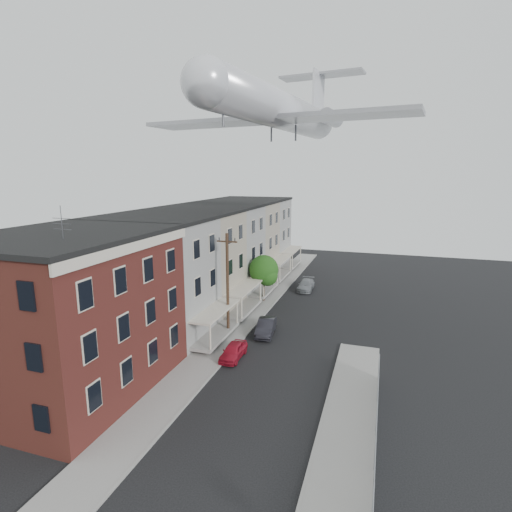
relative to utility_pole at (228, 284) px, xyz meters
The scene contains 17 objects.
sidewalk_left 7.57m from the utility_pole, 89.05° to the left, with size 3.00×62.00×0.12m, color gray.
sidewalk_right 16.99m from the utility_pole, 47.23° to the right, with size 3.00×26.00×0.12m, color gray.
curb_left 7.72m from the utility_pole, 75.52° to the left, with size 0.15×62.00×0.14m, color gray.
curb_right 16.07m from the utility_pole, 51.19° to the right, with size 0.15×26.00×0.14m, color gray.
corner_building 12.73m from the utility_pole, 120.17° to the right, with size 10.31×12.30×12.15m.
row_house_a 6.55m from the utility_pole, 166.73° to the right, with size 11.98×7.00×10.30m.
row_house_b 8.42m from the utility_pole, 139.15° to the left, with size 11.98×7.00×10.30m.
row_house_c 14.03m from the utility_pole, 116.97° to the left, with size 11.98×7.00×10.30m.
row_house_d 20.52m from the utility_pole, 108.07° to the left, with size 11.98×7.00×10.30m.
row_house_e 27.26m from the utility_pole, 103.50° to the left, with size 11.98×7.00×10.30m.
chainlink_fence 18.47m from the utility_pole, 45.90° to the right, with size 0.06×18.06×1.90m.
utility_pole is the anchor object (origin of this frame).
street_tree 10.00m from the utility_pole, 88.11° to the left, with size 3.22×3.20×5.20m.
car_near 6.03m from the utility_pole, 63.17° to the right, with size 1.38×3.44×1.17m, color #AF162A.
car_mid 5.19m from the utility_pole, 22.60° to the left, with size 1.40×4.03×1.33m, color black.
car_far 16.72m from the utility_pole, 76.45° to the left, with size 1.73×4.25×1.23m, color gray.
airplane 16.76m from the utility_pole, 69.37° to the left, with size 25.01×28.56×8.22m.
Camera 1 is at (6.73, -12.33, 13.84)m, focal length 28.00 mm.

